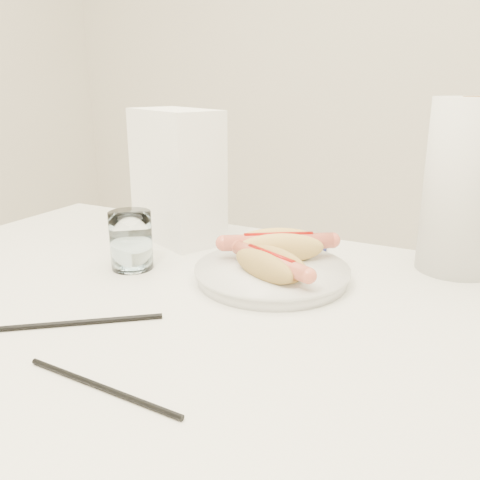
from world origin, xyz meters
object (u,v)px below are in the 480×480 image
at_px(table, 185,331).
at_px(hotdog_right, 271,265).
at_px(hotdog_left, 278,246).
at_px(paper_towel_roll, 464,187).
at_px(water_glass, 131,240).
at_px(napkin_box, 177,176).
at_px(plate, 272,275).

relative_size(table, hotdog_right, 7.38).
bearing_deg(hotdog_left, paper_towel_roll, -3.89).
height_order(hotdog_left, water_glass, water_glass).
xyz_separation_m(table, napkin_box, (-0.18, 0.25, 0.19)).
bearing_deg(water_glass, plate, 13.21).
relative_size(water_glass, paper_towel_roll, 0.35).
xyz_separation_m(napkin_box, paper_towel_roll, (0.54, 0.07, 0.01)).
distance_m(table, napkin_box, 0.36).
distance_m(water_glass, napkin_box, 0.21).
distance_m(hotdog_right, water_glass, 0.26).
relative_size(plate, hotdog_left, 1.41).
bearing_deg(table, plate, 52.42).
bearing_deg(hotdog_left, napkin_box, 130.94).
distance_m(hotdog_left, water_glass, 0.26).
relative_size(table, water_glass, 11.58).
height_order(hotdog_right, napkin_box, napkin_box).
bearing_deg(paper_towel_roll, hotdog_left, -151.95).
bearing_deg(table, napkin_box, 124.74).
distance_m(plate, paper_towel_roll, 0.36).
bearing_deg(hotdog_left, water_glass, 172.29).
height_order(plate, napkin_box, napkin_box).
bearing_deg(napkin_box, paper_towel_roll, 31.94).
xyz_separation_m(hotdog_right, water_glass, (-0.26, -0.02, 0.01)).
bearing_deg(plate, table, -127.58).
bearing_deg(table, paper_towel_roll, 41.48).
distance_m(hotdog_right, napkin_box, 0.34).
bearing_deg(table, hotdog_left, 63.61).
distance_m(hotdog_left, hotdog_right, 0.09).
xyz_separation_m(hotdog_left, napkin_box, (-0.26, 0.08, 0.09)).
bearing_deg(water_glass, hotdog_left, 24.23).
relative_size(hotdog_right, paper_towel_roll, 0.55).
bearing_deg(napkin_box, hotdog_left, 7.77).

